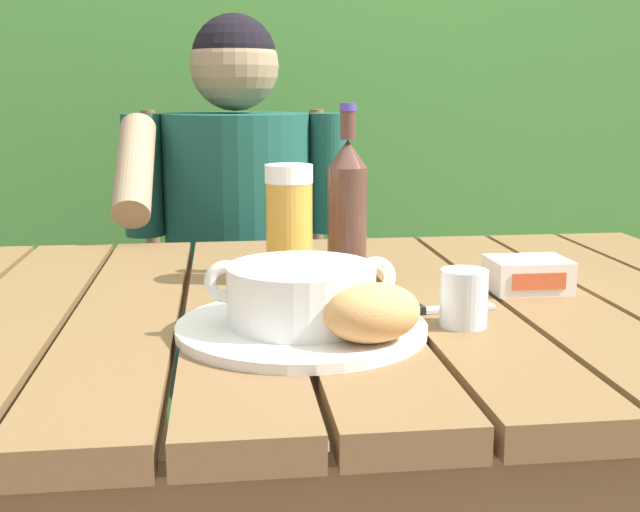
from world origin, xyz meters
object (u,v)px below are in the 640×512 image
(serving_plate, at_px, (302,328))
(soup_bowl, at_px, (301,293))
(table_knife, at_px, (421,310))
(chair_near_diner, at_px, (239,324))
(beer_glass, at_px, (289,223))
(beer_bottle, at_px, (347,205))
(bread_roll, at_px, (372,313))
(butter_tub, at_px, (528,275))
(water_glass_small, at_px, (464,298))
(person_eating, at_px, (237,248))

(serving_plate, xyz_separation_m, soup_bowl, (0.00, 0.00, 0.04))
(soup_bowl, xyz_separation_m, table_knife, (0.16, 0.06, -0.04))
(chair_near_diner, height_order, beer_glass, chair_near_diner)
(beer_bottle, bearing_deg, serving_plate, -108.80)
(chair_near_diner, bearing_deg, serving_plate, -86.97)
(beer_glass, bearing_deg, table_knife, -52.43)
(bread_roll, bearing_deg, butter_tub, 41.74)
(serving_plate, bearing_deg, table_knife, 21.81)
(table_knife, bearing_deg, water_glass_small, -58.76)
(water_glass_small, bearing_deg, beer_bottle, 108.28)
(person_eating, height_order, serving_plate, person_eating)
(water_glass_small, relative_size, butter_tub, 0.63)
(person_eating, xyz_separation_m, beer_glass, (0.07, -0.57, 0.15))
(bread_roll, bearing_deg, beer_glass, 99.98)
(beer_bottle, bearing_deg, chair_near_diner, 101.86)
(serving_plate, distance_m, table_knife, 0.17)
(serving_plate, distance_m, butter_tub, 0.37)
(water_glass_small, bearing_deg, bread_roll, -146.57)
(person_eating, bearing_deg, soup_bowl, -86.04)
(chair_near_diner, bearing_deg, person_eating, -90.83)
(soup_bowl, xyz_separation_m, butter_tub, (0.34, 0.16, -0.03))
(soup_bowl, xyz_separation_m, bread_roll, (0.07, -0.08, -0.00))
(beer_bottle, xyz_separation_m, butter_tub, (0.24, -0.13, -0.08))
(person_eating, xyz_separation_m, bread_roll, (0.13, -0.91, 0.10))
(beer_glass, bearing_deg, beer_bottle, 20.28)
(chair_near_diner, xyz_separation_m, beer_glass, (0.06, -0.77, 0.38))
(person_eating, relative_size, water_glass_small, 17.62)
(beer_glass, height_order, table_knife, beer_glass)
(beer_glass, distance_m, water_glass_small, 0.32)
(bread_roll, bearing_deg, person_eating, 97.88)
(person_eating, relative_size, serving_plate, 4.14)
(beer_glass, distance_m, butter_tub, 0.35)
(person_eating, height_order, soup_bowl, person_eating)
(person_eating, xyz_separation_m, water_glass_small, (0.25, -0.82, 0.09))
(bread_roll, distance_m, water_glass_small, 0.15)
(chair_near_diner, xyz_separation_m, beer_bottle, (0.15, -0.74, 0.40))
(chair_near_diner, height_order, bread_roll, chair_near_diner)
(person_eating, height_order, beer_glass, person_eating)
(beer_glass, bearing_deg, butter_tub, -16.89)
(bread_roll, distance_m, beer_glass, 0.35)
(person_eating, xyz_separation_m, soup_bowl, (0.06, -0.83, 0.11))
(beer_bottle, xyz_separation_m, table_knife, (0.06, -0.23, -0.10))
(person_eating, bearing_deg, butter_tub, -59.46)
(serving_plate, bearing_deg, beer_bottle, 71.20)
(serving_plate, distance_m, beer_glass, 0.27)
(chair_near_diner, distance_m, beer_bottle, 0.85)
(chair_near_diner, relative_size, table_knife, 6.08)
(person_eating, xyz_separation_m, beer_bottle, (0.16, -0.54, 0.17))
(bread_roll, bearing_deg, table_knife, 57.61)
(soup_bowl, bearing_deg, person_eating, 93.96)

